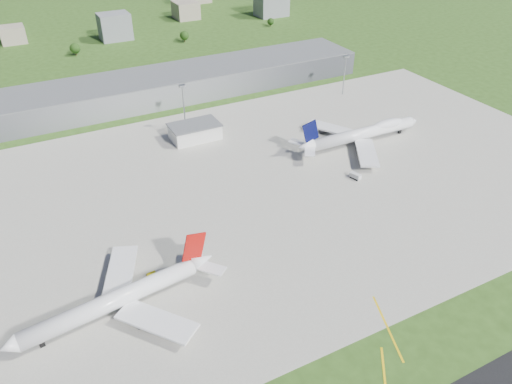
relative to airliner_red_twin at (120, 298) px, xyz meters
name	(u,v)px	position (x,y,z in m)	size (l,w,h in m)	color
ground	(150,109)	(59.17, 157.65, -5.34)	(1400.00, 1400.00, 0.00)	#2B4A17
apron	(244,191)	(69.17, 47.65, -5.30)	(360.00, 190.00, 0.08)	gray
terminal	(142,90)	(59.17, 172.65, 2.16)	(300.00, 42.00, 15.00)	slate
ops_building	(195,132)	(69.17, 107.65, -1.34)	(26.00, 16.00, 8.00)	silver
mast_center	(183,99)	(69.17, 122.65, 12.37)	(3.50, 2.00, 25.90)	gray
mast_east	(345,68)	(179.17, 122.65, 12.37)	(3.50, 2.00, 25.90)	gray
airliner_red_twin	(120,298)	(0.00, 0.00, 0.00)	(72.99, 56.45, 20.04)	silver
airliner_blue_quad	(363,133)	(147.45, 60.88, 0.31)	(77.71, 61.07, 20.33)	silver
tug_yellow	(152,275)	(13.69, 10.96, -4.45)	(3.63, 2.46, 1.69)	#C1AE0B
van_white_near	(355,176)	(121.34, 32.38, -3.93)	(3.89, 6.02, 2.80)	silver
van_white_far	(368,142)	(149.06, 58.02, -4.12)	(5.04, 3.34, 2.41)	silver
bldg_cw	(13,35)	(-0.83, 347.65, 1.66)	(20.00, 18.00, 14.00)	gray
bldg_c	(115,27)	(79.17, 317.65, 5.66)	(26.00, 20.00, 22.00)	slate
bldg_ce	(186,10)	(159.17, 357.65, 2.66)	(22.00, 24.00, 16.00)	gray
bldg_e	(271,1)	(239.17, 327.65, 8.66)	(30.00, 22.00, 28.00)	slate
tree_c	(75,48)	(39.17, 287.65, 0.50)	(8.10, 8.10, 9.90)	#382314
tree_e	(184,36)	(129.17, 282.65, 0.17)	(7.65, 7.65, 9.35)	#382314
tree_far_e	(271,21)	(219.17, 292.65, -0.81)	(6.30, 6.30, 7.70)	#382314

